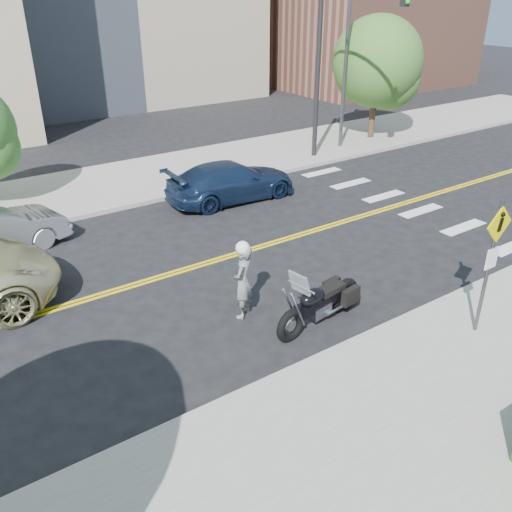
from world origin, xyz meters
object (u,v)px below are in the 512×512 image
object	(u,v)px
motorcyclist	(243,280)
parked_car_blue	(231,181)
pedestrian_sign	(492,255)
motorcycle	(321,293)

from	to	relation	value
motorcyclist	parked_car_blue	size ratio (longest dim) A/B	0.40
pedestrian_sign	parked_car_blue	distance (m)	10.16
parked_car_blue	motorcyclist	bearing A→B (deg)	151.83
pedestrian_sign	motorcycle	bearing A→B (deg)	136.84
pedestrian_sign	parked_car_blue	xyz separation A→B (m)	(0.12, 10.08, -1.28)
motorcyclist	motorcycle	size ratio (longest dim) A/B	0.74
pedestrian_sign	motorcyclist	size ratio (longest dim) A/B	1.59
motorcyclist	motorcycle	distance (m)	1.76
motorcyclist	motorcycle	world-z (taller)	motorcyclist
pedestrian_sign	motorcyclist	world-z (taller)	pedestrian_sign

